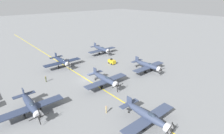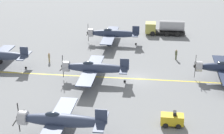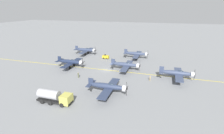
% 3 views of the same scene
% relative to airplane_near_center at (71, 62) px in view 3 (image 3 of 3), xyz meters
% --- Properties ---
extents(ground_plane, '(400.00, 400.00, 0.00)m').
position_rel_airplane_near_center_xyz_m(ground_plane, '(-0.98, 13.31, -2.01)').
color(ground_plane, slate).
extents(taxiway_stripe, '(0.30, 160.00, 0.01)m').
position_rel_airplane_near_center_xyz_m(taxiway_stripe, '(-0.98, 13.31, -2.01)').
color(taxiway_stripe, yellow).
rests_on(taxiway_stripe, ground).
extents(airplane_near_center, '(12.00, 9.98, 3.80)m').
position_rel_airplane_near_center_xyz_m(airplane_near_center, '(0.00, 0.00, 0.00)').
color(airplane_near_center, '#1E2841').
rests_on(airplane_near_center, ground).
extents(airplane_mid_center, '(12.00, 9.98, 3.80)m').
position_rel_airplane_near_center_xyz_m(airplane_mid_center, '(-2.48, 19.20, 0.00)').
color(airplane_mid_center, '#333D57').
rests_on(airplane_mid_center, ground).
extents(airplane_mid_right, '(12.00, 9.98, 3.80)m').
position_rel_airplane_near_center_xyz_m(airplane_mid_right, '(15.29, 18.81, 0.00)').
color(airplane_mid_right, '#2A344E').
rests_on(airplane_mid_right, ground).
extents(airplane_mid_left, '(12.00, 9.98, 3.80)m').
position_rel_airplane_near_center_xyz_m(airplane_mid_left, '(-17.97, 20.14, 0.00)').
color(airplane_mid_left, '#343E57').
rests_on(airplane_mid_left, ground).
extents(airplane_near_left, '(12.00, 9.98, 3.80)m').
position_rel_airplane_near_center_xyz_m(airplane_near_left, '(-17.91, -2.69, 0.00)').
color(airplane_near_left, '#2F3952').
rests_on(airplane_near_left, ground).
extents(airplane_far_center, '(12.00, 9.98, 3.65)m').
position_rel_airplane_near_center_xyz_m(airplane_far_center, '(0.85, 35.24, 0.00)').
color(airplane_far_center, '#353F58').
rests_on(airplane_far_center, ground).
extents(fuel_tanker, '(2.67, 8.00, 2.98)m').
position_rel_airplane_near_center_xyz_m(fuel_tanker, '(22.71, 8.83, -0.50)').
color(fuel_tanker, black).
rests_on(fuel_tanker, ground).
extents(tow_tractor, '(1.57, 2.60, 1.79)m').
position_rel_airplane_near_center_xyz_m(tow_tractor, '(-13.96, 8.10, -1.22)').
color(tow_tractor, gold).
rests_on(tow_tractor, ground).
extents(ground_crew_walking, '(0.39, 0.39, 1.77)m').
position_rel_airplane_near_center_xyz_m(ground_crew_walking, '(8.11, 6.99, -1.05)').
color(ground_crew_walking, '#515638').
rests_on(ground_crew_walking, ground).
extents(ground_crew_inspecting, '(0.36, 0.36, 1.65)m').
position_rel_airplane_near_center_xyz_m(ground_crew_inspecting, '(4.16, 27.82, -1.11)').
color(ground_crew_inspecting, tan).
rests_on(ground_crew_inspecting, ground).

